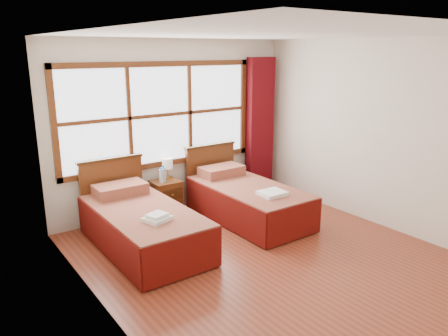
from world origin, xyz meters
TOP-DOWN VIEW (x-y plane):
  - floor at (0.00, 0.00)m, footprint 4.50×4.50m
  - ceiling at (0.00, 0.00)m, footprint 4.50×4.50m
  - wall_back at (0.00, 2.25)m, footprint 4.00×0.00m
  - wall_left at (-2.00, 0.00)m, footprint 0.00×4.50m
  - wall_right at (2.00, 0.00)m, footprint 0.00×4.50m
  - window at (-0.25, 2.21)m, footprint 3.16×0.06m
  - curtain at (1.60, 2.11)m, footprint 0.50×0.16m
  - bed_left at (-1.10, 1.20)m, footprint 1.01×2.03m
  - bed_right at (0.59, 1.20)m, footprint 1.00×2.02m
  - nightstand at (-0.32, 1.99)m, footprint 0.41×0.40m
  - towels_left at (-1.12, 0.70)m, footprint 0.35×0.32m
  - towels_right at (0.59, 0.63)m, footprint 0.36×0.31m
  - lamp at (-0.21, 2.13)m, footprint 0.16×0.16m
  - bottle_near at (-0.41, 1.95)m, footprint 0.06×0.06m
  - bottle_far at (-0.35, 2.00)m, footprint 0.06×0.06m

SIDE VIEW (x-z plane):
  - floor at x=0.00m, z-range 0.00..0.00m
  - nightstand at x=-0.32m, z-range 0.00..0.54m
  - bed_right at x=0.59m, z-range -0.19..0.78m
  - bed_left at x=-1.10m, z-range -0.19..0.79m
  - towels_right at x=0.59m, z-range 0.52..0.57m
  - towels_left at x=-1.12m, z-range 0.52..0.60m
  - bottle_near at x=-0.41m, z-range 0.53..0.76m
  - bottle_far at x=-0.35m, z-range 0.53..0.77m
  - lamp at x=-0.21m, z-range 0.61..0.92m
  - curtain at x=1.60m, z-range 0.02..2.32m
  - wall_back at x=0.00m, z-range -0.70..3.30m
  - wall_left at x=-2.00m, z-range -0.95..3.55m
  - wall_right at x=2.00m, z-range -0.95..3.55m
  - window at x=-0.25m, z-range 0.72..2.28m
  - ceiling at x=0.00m, z-range 2.60..2.60m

